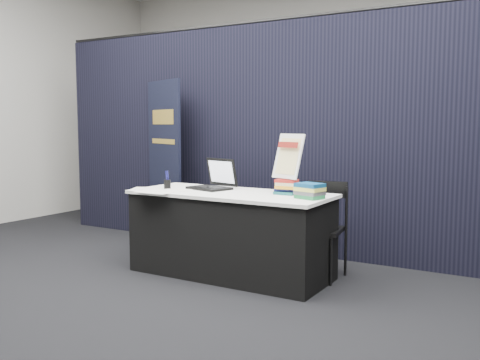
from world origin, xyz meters
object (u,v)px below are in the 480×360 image
object	(u,v)px
book_stack_tall	(286,187)
pullup_banner	(164,170)
laptop	(212,182)
info_sign	(288,157)
display_table	(231,234)
stacking_chair	(321,225)
book_stack_short	(310,191)

from	to	relation	value
book_stack_tall	pullup_banner	world-z (taller)	pullup_banner
laptop	info_sign	distance (m)	0.81
display_table	stacking_chair	xyz separation A→B (m)	(0.71, 0.36, 0.09)
display_table	info_sign	size ratio (longest dim) A/B	4.47
book_stack_short	display_table	bearing A→B (deg)	177.59
display_table	pullup_banner	bearing A→B (deg)	149.53
display_table	book_stack_short	size ratio (longest dim) A/B	7.06
display_table	stacking_chair	bearing A→B (deg)	26.65
laptop	stacking_chair	xyz separation A→B (m)	(0.99, 0.24, -0.35)
info_sign	book_stack_tall	bearing A→B (deg)	-69.76
laptop	book_stack_short	xyz separation A→B (m)	(1.05, -0.15, -0.00)
info_sign	pullup_banner	distance (m)	2.03
pullup_banner	book_stack_tall	bearing A→B (deg)	3.82
display_table	book_stack_short	bearing A→B (deg)	-2.41
book_stack_tall	stacking_chair	size ratio (longest dim) A/B	0.24
info_sign	stacking_chair	world-z (taller)	info_sign
book_stack_tall	stacking_chair	xyz separation A→B (m)	(0.22, 0.24, -0.35)
display_table	laptop	xyz separation A→B (m)	(-0.28, 0.12, 0.44)
laptop	book_stack_tall	size ratio (longest dim) A/B	2.15
book_stack_short	info_sign	world-z (taller)	info_sign
laptop	stacking_chair	world-z (taller)	laptop
info_sign	stacking_chair	distance (m)	0.68
pullup_banner	info_sign	bearing A→B (deg)	4.63
display_table	pullup_banner	xyz separation A→B (m)	(-1.41, 0.83, 0.44)
display_table	laptop	size ratio (longest dim) A/B	4.21
book_stack_tall	info_sign	world-z (taller)	info_sign
pullup_banner	book_stack_short	bearing A→B (deg)	2.79
info_sign	display_table	bearing A→B (deg)	-142.89
laptop	pullup_banner	xyz separation A→B (m)	(-1.13, 0.71, 0.00)
laptop	info_sign	xyz separation A→B (m)	(0.77, 0.03, 0.26)
book_stack_tall	stacking_chair	distance (m)	0.48
display_table	book_stack_short	distance (m)	0.89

